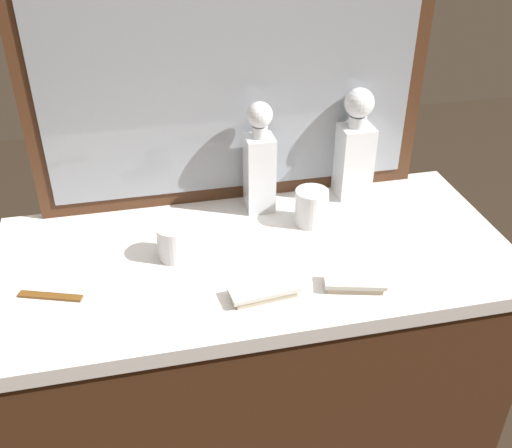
{
  "coord_description": "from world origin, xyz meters",
  "views": [
    {
      "loc": [
        -0.25,
        -1.15,
        1.77
      ],
      "look_at": [
        0.0,
        0.0,
        1.02
      ],
      "focal_mm": 41.76,
      "sensor_mm": 36.0,
      "label": 1
    }
  ],
  "objects_px": {
    "crystal_decanter_left": "(354,154)",
    "crystal_tumbler_rear": "(311,208)",
    "silver_brush_center": "(355,283)",
    "silver_brush_far_left": "(264,291)",
    "crystal_tumbler_far_left": "(175,243)",
    "tortoiseshell_comb": "(50,296)",
    "crystal_decanter_far_right": "(259,167)"
  },
  "relations": [
    {
      "from": "crystal_decanter_left",
      "to": "crystal_tumbler_rear",
      "type": "bearing_deg",
      "value": -141.68
    },
    {
      "from": "crystal_tumbler_rear",
      "to": "silver_brush_far_left",
      "type": "xyz_separation_m",
      "value": [
        -0.19,
        -0.27,
        -0.03
      ]
    },
    {
      "from": "silver_brush_center",
      "to": "tortoiseshell_comb",
      "type": "relative_size",
      "value": 1.04
    },
    {
      "from": "crystal_decanter_left",
      "to": "tortoiseshell_comb",
      "type": "bearing_deg",
      "value": -159.9
    },
    {
      "from": "crystal_decanter_far_right",
      "to": "silver_brush_center",
      "type": "height_order",
      "value": "crystal_decanter_far_right"
    },
    {
      "from": "tortoiseshell_comb",
      "to": "crystal_tumbler_rear",
      "type": "bearing_deg",
      "value": 14.76
    },
    {
      "from": "crystal_tumbler_far_left",
      "to": "tortoiseshell_comb",
      "type": "distance_m",
      "value": 0.3
    },
    {
      "from": "crystal_decanter_far_right",
      "to": "crystal_tumbler_far_left",
      "type": "distance_m",
      "value": 0.31
    },
    {
      "from": "crystal_decanter_far_right",
      "to": "crystal_tumbler_far_left",
      "type": "relative_size",
      "value": 3.59
    },
    {
      "from": "crystal_tumbler_far_left",
      "to": "tortoiseshell_comb",
      "type": "relative_size",
      "value": 0.6
    },
    {
      "from": "tortoiseshell_comb",
      "to": "crystal_decanter_far_right",
      "type": "bearing_deg",
      "value": 27.18
    },
    {
      "from": "crystal_decanter_left",
      "to": "silver_brush_center",
      "type": "height_order",
      "value": "crystal_decanter_left"
    },
    {
      "from": "crystal_tumbler_far_left",
      "to": "crystal_tumbler_rear",
      "type": "distance_m",
      "value": 0.37
    },
    {
      "from": "crystal_tumbler_far_left",
      "to": "silver_brush_center",
      "type": "height_order",
      "value": "crystal_tumbler_far_left"
    },
    {
      "from": "silver_brush_far_left",
      "to": "silver_brush_center",
      "type": "bearing_deg",
      "value": -3.83
    },
    {
      "from": "crystal_decanter_left",
      "to": "tortoiseshell_comb",
      "type": "xyz_separation_m",
      "value": [
        -0.8,
        -0.29,
        -0.12
      ]
    },
    {
      "from": "crystal_tumbler_rear",
      "to": "silver_brush_far_left",
      "type": "relative_size",
      "value": 0.6
    },
    {
      "from": "crystal_tumbler_far_left",
      "to": "silver_brush_center",
      "type": "bearing_deg",
      "value": -28.45
    },
    {
      "from": "crystal_decanter_left",
      "to": "crystal_tumbler_far_left",
      "type": "bearing_deg",
      "value": -158.98
    },
    {
      "from": "silver_brush_center",
      "to": "silver_brush_far_left",
      "type": "bearing_deg",
      "value": 176.17
    },
    {
      "from": "crystal_decanter_left",
      "to": "silver_brush_center",
      "type": "bearing_deg",
      "value": -108.95
    },
    {
      "from": "crystal_tumbler_far_left",
      "to": "silver_brush_far_left",
      "type": "relative_size",
      "value": 0.53
    },
    {
      "from": "crystal_decanter_left",
      "to": "crystal_decanter_far_right",
      "type": "distance_m",
      "value": 0.27
    },
    {
      "from": "silver_brush_far_left",
      "to": "crystal_decanter_far_right",
      "type": "bearing_deg",
      "value": 78.77
    },
    {
      "from": "crystal_tumbler_far_left",
      "to": "crystal_tumbler_rear",
      "type": "relative_size",
      "value": 0.89
    },
    {
      "from": "silver_brush_center",
      "to": "crystal_decanter_left",
      "type": "bearing_deg",
      "value": 71.05
    },
    {
      "from": "silver_brush_center",
      "to": "crystal_tumbler_far_left",
      "type": "bearing_deg",
      "value": 151.55
    },
    {
      "from": "silver_brush_center",
      "to": "crystal_decanter_far_right",
      "type": "bearing_deg",
      "value": 108.98
    },
    {
      "from": "crystal_tumbler_rear",
      "to": "crystal_tumbler_far_left",
      "type": "bearing_deg",
      "value": -168.19
    },
    {
      "from": "crystal_tumbler_far_left",
      "to": "crystal_decanter_far_right",
      "type": "bearing_deg",
      "value": 35.85
    },
    {
      "from": "crystal_decanter_left",
      "to": "silver_brush_center",
      "type": "relative_size",
      "value": 2.11
    },
    {
      "from": "silver_brush_far_left",
      "to": "crystal_decanter_left",
      "type": "bearing_deg",
      "value": 48.6
    }
  ]
}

